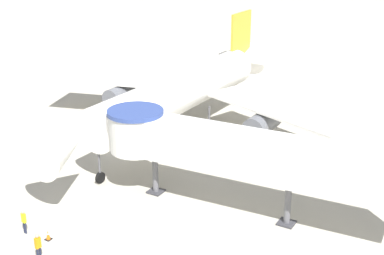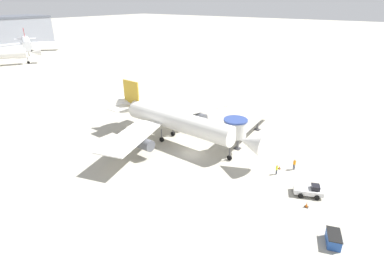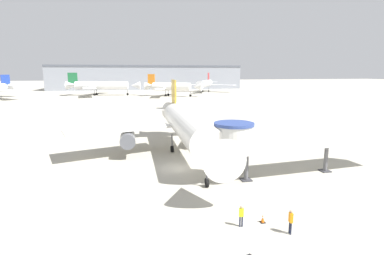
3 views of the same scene
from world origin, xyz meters
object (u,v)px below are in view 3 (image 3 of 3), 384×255
(main_airplane, at_px, (186,125))
(traffic_cone_near_nose, at_px, (263,219))
(background_jet_orange_tail, at_px, (170,87))
(background_jet_green_tail, at_px, (100,85))
(jet_bridge, at_px, (295,135))
(ground_crew_marshaller, at_px, (291,220))
(ground_crew_wing_walker, at_px, (241,214))
(background_jet_red_tail, at_px, (205,84))

(main_airplane, relative_size, traffic_cone_near_nose, 51.53)
(traffic_cone_near_nose, distance_m, background_jet_orange_tail, 122.21)
(background_jet_orange_tail, relative_size, background_jet_green_tail, 0.73)
(traffic_cone_near_nose, distance_m, background_jet_green_tail, 136.28)
(jet_bridge, bearing_deg, background_jet_orange_tail, 84.22)
(ground_crew_marshaller, bearing_deg, background_jet_green_tail, -164.41)
(traffic_cone_near_nose, height_order, ground_crew_marshaller, ground_crew_marshaller)
(ground_crew_wing_walker, height_order, background_jet_green_tail, background_jet_green_tail)
(traffic_cone_near_nose, bearing_deg, background_jet_orange_tail, 84.30)
(main_airplane, bearing_deg, background_jet_orange_tail, 83.93)
(background_jet_orange_tail, distance_m, background_jet_green_tail, 35.21)
(ground_crew_marshaller, height_order, background_jet_green_tail, background_jet_green_tail)
(main_airplane, relative_size, ground_crew_marshaller, 18.08)
(background_jet_orange_tail, xyz_separation_m, background_jet_red_tail, (23.91, 24.75, 0.21))
(jet_bridge, distance_m, background_jet_red_tail, 139.96)
(jet_bridge, relative_size, background_jet_red_tail, 0.66)
(ground_crew_wing_walker, height_order, background_jet_red_tail, background_jet_red_tail)
(jet_bridge, height_order, ground_crew_wing_walker, jet_bridge)
(jet_bridge, xyz_separation_m, ground_crew_marshaller, (-6.90, -11.06, -3.55))
(main_airplane, relative_size, background_jet_green_tail, 0.92)
(traffic_cone_near_nose, xyz_separation_m, ground_crew_marshaller, (1.16, -1.92, 0.75))
(ground_crew_marshaller, relative_size, background_jet_green_tail, 0.05)
(background_jet_orange_tail, bearing_deg, ground_crew_wing_walker, -157.37)
(jet_bridge, bearing_deg, main_airplane, 129.28)
(ground_crew_marshaller, xyz_separation_m, ground_crew_wing_walker, (-3.01, 1.73, -0.09))
(traffic_cone_near_nose, distance_m, background_jet_red_tail, 150.72)
(background_jet_red_tail, xyz_separation_m, background_jet_green_tail, (-56.58, -11.63, 0.06))
(traffic_cone_near_nose, bearing_deg, background_jet_green_tail, 98.68)
(background_jet_green_tail, bearing_deg, traffic_cone_near_nose, -160.45)
(main_airplane, xyz_separation_m, jet_bridge, (9.90, -10.62, 0.37))
(ground_crew_wing_walker, bearing_deg, jet_bridge, -126.95)
(jet_bridge, distance_m, background_jet_green_tail, 128.73)
(jet_bridge, relative_size, ground_crew_wing_walker, 12.95)
(ground_crew_wing_walker, distance_m, background_jet_green_tail, 136.18)
(ground_crew_marshaller, xyz_separation_m, background_jet_orange_tail, (10.97, 123.45, 3.50))
(ground_crew_marshaller, xyz_separation_m, background_jet_green_tail, (-21.71, 136.57, 3.78))
(ground_crew_marshaller, xyz_separation_m, background_jet_red_tail, (34.87, 148.19, 3.72))
(jet_bridge, xyz_separation_m, traffic_cone_near_nose, (-8.07, -9.14, -4.30))
(ground_crew_marshaller, distance_m, background_jet_green_tail, 138.33)
(background_jet_green_tail, bearing_deg, ground_crew_wing_walker, -161.23)
(ground_crew_marshaller, bearing_deg, ground_crew_wing_walker, -113.34)
(background_jet_red_tail, height_order, background_jet_green_tail, background_jet_green_tail)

